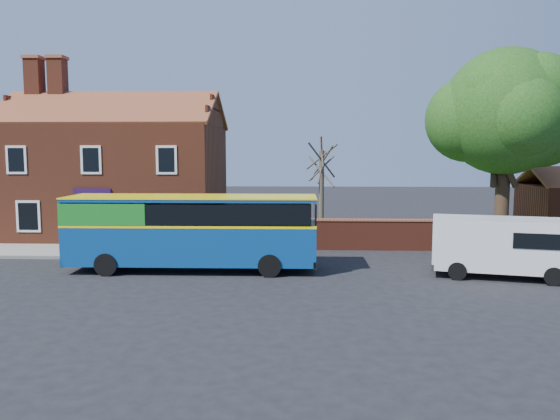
{
  "coord_description": "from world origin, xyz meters",
  "views": [
    {
      "loc": [
        4.07,
        -20.79,
        4.97
      ],
      "look_at": [
        3.03,
        5.0,
        2.26
      ],
      "focal_mm": 35.0,
      "sensor_mm": 36.0,
      "label": 1
    }
  ],
  "objects": [
    {
      "name": "kerb",
      "position": [
        -7.0,
        4.0,
        0.07
      ],
      "size": [
        18.0,
        0.15,
        0.14
      ],
      "primitive_type": "cube",
      "color": "slate",
      "rests_on": "ground"
    },
    {
      "name": "bare_tree",
      "position": [
        5.16,
        9.89,
        2.86
      ],
      "size": [
        2.09,
        2.49,
        5.58
      ],
      "color": "#4C4238",
      "rests_on": "ground"
    },
    {
      "name": "bus",
      "position": [
        -0.87,
        1.85,
        1.8
      ],
      "size": [
        10.42,
        2.76,
        3.17
      ],
      "rotation": [
        0.0,
        0.0,
        0.01
      ],
      "color": "navy",
      "rests_on": "ground"
    },
    {
      "name": "pavement",
      "position": [
        -7.0,
        5.75,
        0.06
      ],
      "size": [
        18.0,
        3.5,
        0.12
      ],
      "primitive_type": "cube",
      "color": "gray",
      "rests_on": "ground"
    },
    {
      "name": "van_near",
      "position": [
        12.1,
        1.05,
        1.33
      ],
      "size": [
        5.75,
        3.36,
        2.37
      ],
      "rotation": [
        0.0,
        0.0,
        -0.24
      ],
      "color": "silver",
      "rests_on": "ground"
    },
    {
      "name": "boundary_wall",
      "position": [
        13.0,
        7.0,
        0.81
      ],
      "size": [
        22.0,
        0.38,
        1.6
      ],
      "color": "maroon",
      "rests_on": "ground"
    },
    {
      "name": "grass_strip",
      "position": [
        13.0,
        13.0,
        0.02
      ],
      "size": [
        26.0,
        12.0,
        0.04
      ],
      "primitive_type": "cube",
      "color": "#426B28",
      "rests_on": "ground"
    },
    {
      "name": "ground",
      "position": [
        0.0,
        0.0,
        0.0
      ],
      "size": [
        120.0,
        120.0,
        0.0
      ],
      "primitive_type": "plane",
      "color": "black",
      "rests_on": "ground"
    },
    {
      "name": "large_tree",
      "position": [
        15.37,
        10.3,
        7.0
      ],
      "size": [
        8.76,
        6.93,
        10.69
      ],
      "color": "black",
      "rests_on": "ground"
    },
    {
      "name": "shop_building",
      "position": [
        -7.02,
        11.5,
        3.41
      ],
      "size": [
        12.3,
        8.13,
        10.5
      ],
      "color": "brown",
      "rests_on": "ground"
    }
  ]
}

